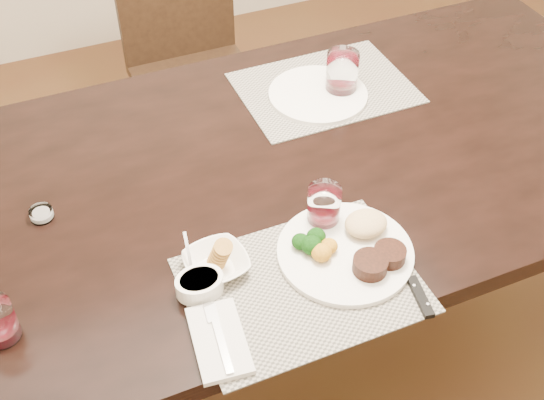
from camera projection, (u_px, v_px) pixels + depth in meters
name	position (u px, v px, depth m)	size (l,w,h in m)	color
ground_plane	(292.00, 336.00, 2.18)	(4.50, 4.50, 0.00)	#452416
dining_table	(298.00, 182.00, 1.72)	(2.00, 1.00, 0.75)	black
chair_far	(189.00, 55.00, 2.45)	(0.42, 0.42, 0.90)	black
placemat_near	(302.00, 285.00, 1.37)	(0.46, 0.34, 0.00)	gray
placemat_far	(325.00, 88.00, 1.87)	(0.46, 0.34, 0.00)	gray
dinner_plate	(352.00, 248.00, 1.42)	(0.29, 0.29, 0.05)	white
napkin_fork	(219.00, 340.00, 1.27)	(0.11, 0.18, 0.02)	silver
steak_knife	(413.00, 287.00, 1.36)	(0.04, 0.24, 0.01)	silver
cracker_bowl	(216.00, 263.00, 1.39)	(0.14, 0.14, 0.06)	white
sauce_ramekin	(199.00, 284.00, 1.34)	(0.10, 0.15, 0.08)	white
wine_glass_near	(324.00, 208.00, 1.46)	(0.07, 0.07, 0.10)	white
far_plate	(318.00, 94.00, 1.83)	(0.27, 0.27, 0.01)	white
wine_glass_far	(342.00, 75.00, 1.82)	(0.09, 0.09, 0.12)	white
salt_cellar	(42.00, 214.00, 1.50)	(0.05, 0.05, 0.02)	white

